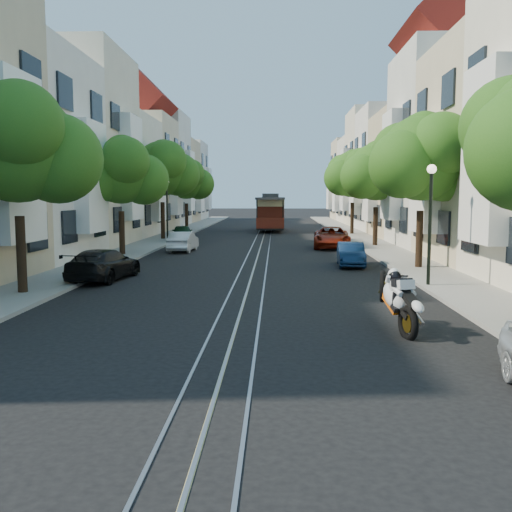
# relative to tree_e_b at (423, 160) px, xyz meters

# --- Properties ---
(ground) EXTENTS (200.00, 200.00, 0.00)m
(ground) POSITION_rel_tree_e_b_xyz_m (-7.26, 19.02, -4.73)
(ground) COLOR black
(ground) RESTS_ON ground
(sidewalk_east) EXTENTS (2.50, 80.00, 0.12)m
(sidewalk_east) POSITION_rel_tree_e_b_xyz_m (-0.01, 19.02, -4.67)
(sidewalk_east) COLOR gray
(sidewalk_east) RESTS_ON ground
(sidewalk_west) EXTENTS (2.50, 80.00, 0.12)m
(sidewalk_west) POSITION_rel_tree_e_b_xyz_m (-14.51, 19.02, -4.67)
(sidewalk_west) COLOR gray
(sidewalk_west) RESTS_ON ground
(rail_left) EXTENTS (0.06, 80.00, 0.02)m
(rail_left) POSITION_rel_tree_e_b_xyz_m (-7.81, 19.02, -4.72)
(rail_left) COLOR gray
(rail_left) RESTS_ON ground
(rail_slot) EXTENTS (0.06, 80.00, 0.02)m
(rail_slot) POSITION_rel_tree_e_b_xyz_m (-7.26, 19.02, -4.72)
(rail_slot) COLOR gray
(rail_slot) RESTS_ON ground
(rail_right) EXTENTS (0.06, 80.00, 0.02)m
(rail_right) POSITION_rel_tree_e_b_xyz_m (-6.71, 19.02, -4.72)
(rail_right) COLOR gray
(rail_right) RESTS_ON ground
(lane_line) EXTENTS (0.08, 80.00, 0.01)m
(lane_line) POSITION_rel_tree_e_b_xyz_m (-7.26, 19.02, -4.73)
(lane_line) COLOR tan
(lane_line) RESTS_ON ground
(townhouses_east) EXTENTS (7.75, 72.00, 12.00)m
(townhouses_east) POSITION_rel_tree_e_b_xyz_m (4.61, 18.94, 0.45)
(townhouses_east) COLOR beige
(townhouses_east) RESTS_ON ground
(townhouses_west) EXTENTS (7.75, 72.00, 11.76)m
(townhouses_west) POSITION_rel_tree_e_b_xyz_m (-19.13, 18.94, 0.35)
(townhouses_west) COLOR silver
(townhouses_west) RESTS_ON ground
(tree_e_b) EXTENTS (4.93, 4.08, 6.68)m
(tree_e_b) POSITION_rel_tree_e_b_xyz_m (0.00, 0.00, 0.00)
(tree_e_b) COLOR black
(tree_e_b) RESTS_ON ground
(tree_e_c) EXTENTS (4.84, 3.99, 6.52)m
(tree_e_c) POSITION_rel_tree_e_b_xyz_m (-0.00, 11.00, -0.13)
(tree_e_c) COLOR black
(tree_e_c) RESTS_ON ground
(tree_e_d) EXTENTS (5.01, 4.16, 6.85)m
(tree_e_d) POSITION_rel_tree_e_b_xyz_m (0.00, 22.00, 0.13)
(tree_e_d) COLOR black
(tree_e_d) RESTS_ON ground
(tree_w_a) EXTENTS (4.93, 4.08, 6.68)m
(tree_w_a) POSITION_rel_tree_e_b_xyz_m (-14.40, -7.00, 0.00)
(tree_w_a) COLOR black
(tree_w_a) RESTS_ON ground
(tree_w_b) EXTENTS (4.72, 3.87, 6.27)m
(tree_w_b) POSITION_rel_tree_e_b_xyz_m (-14.40, 5.00, -0.34)
(tree_w_b) COLOR black
(tree_w_b) RESTS_ON ground
(tree_w_c) EXTENTS (5.13, 4.28, 7.09)m
(tree_w_c) POSITION_rel_tree_e_b_xyz_m (-14.40, 16.00, 0.34)
(tree_w_c) COLOR black
(tree_w_c) RESTS_ON ground
(tree_w_d) EXTENTS (4.84, 3.99, 6.52)m
(tree_w_d) POSITION_rel_tree_e_b_xyz_m (-14.40, 27.00, -0.13)
(tree_w_d) COLOR black
(tree_w_d) RESTS_ON ground
(lamp_east) EXTENTS (0.32, 0.32, 4.16)m
(lamp_east) POSITION_rel_tree_e_b_xyz_m (-0.96, -4.98, -1.89)
(lamp_east) COLOR black
(lamp_east) RESTS_ON ground
(lamp_west) EXTENTS (0.32, 0.32, 4.16)m
(lamp_west) POSITION_rel_tree_e_b_xyz_m (-13.56, 13.02, -1.89)
(lamp_west) COLOR black
(lamp_west) RESTS_ON ground
(sportbike_rider) EXTENTS (0.74, 2.21, 1.54)m
(sportbike_rider) POSITION_rel_tree_e_b_xyz_m (-3.43, -11.56, -3.89)
(sportbike_rider) COLOR black
(sportbike_rider) RESTS_ON ground
(cable_car) EXTENTS (2.59, 8.07, 3.09)m
(cable_car) POSITION_rel_tree_e_b_xyz_m (-6.76, 27.11, -2.90)
(cable_car) COLOR black
(cable_car) RESTS_ON ground
(parked_car_e_mid) EXTENTS (1.34, 3.35, 1.08)m
(parked_car_e_mid) POSITION_rel_tree_e_b_xyz_m (-2.86, 1.15, -4.19)
(parked_car_e_mid) COLOR #0C203F
(parked_car_e_mid) RESTS_ON ground
(parked_car_e_far) EXTENTS (2.50, 4.83, 1.30)m
(parked_car_e_far) POSITION_rel_tree_e_b_xyz_m (-2.86, 10.17, -4.08)
(parked_car_e_far) COLOR maroon
(parked_car_e_far) RESTS_ON ground
(parked_car_w_near) EXTENTS (2.20, 4.33, 1.20)m
(parked_car_w_near) POSITION_rel_tree_e_b_xyz_m (-12.86, -3.52, -4.13)
(parked_car_w_near) COLOR black
(parked_car_w_near) RESTS_ON ground
(parked_car_w_mid) EXTENTS (1.37, 3.54, 1.15)m
(parked_car_w_mid) POSITION_rel_tree_e_b_xyz_m (-11.66, 7.83, -4.16)
(parked_car_w_mid) COLOR silver
(parked_car_w_mid) RESTS_ON ground
(parked_car_w_far) EXTENTS (1.88, 3.68, 1.20)m
(parked_car_w_far) POSITION_rel_tree_e_b_xyz_m (-12.86, 14.79, -4.13)
(parked_car_w_far) COLOR #14331D
(parked_car_w_far) RESTS_ON ground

